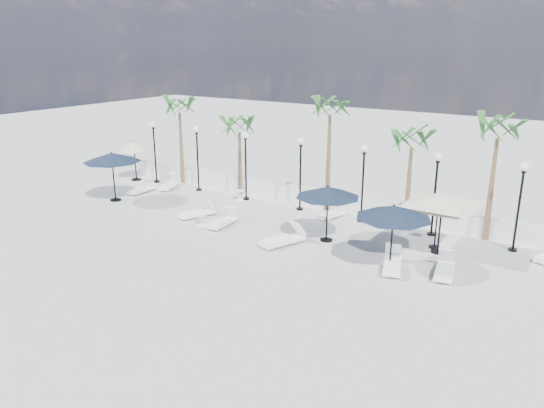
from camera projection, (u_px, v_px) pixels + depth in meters
The scene contains 31 objects.
ground at pixel (224, 248), 22.86m from camera, with size 100.00×100.00×0.00m, color #ACACA7.
balustrade at pixel (309, 197), 28.72m from camera, with size 26.00×0.30×1.01m.
lamppost_0 at pixel (154, 143), 32.83m from camera, with size 0.36×0.36×3.84m.
lamppost_1 at pixel (197, 149), 30.99m from camera, with size 0.36×0.36×3.84m.
lamppost_2 at pixel (246, 156), 29.16m from camera, with size 0.36×0.36×3.84m.
lamppost_3 at pixel (300, 164), 27.32m from camera, with size 0.36×0.36×3.84m.
lamppost_4 at pixel (363, 172), 25.49m from camera, with size 0.36×0.36×3.84m.
lamppost_5 at pixel (436, 183), 23.66m from camera, with size 0.36×0.36×3.84m.
lamppost_6 at pixel (521, 194), 21.82m from camera, with size 0.36×0.36×3.84m.
palm_0 at pixel (179, 110), 32.08m from camera, with size 2.60×2.60×5.50m.
palm_1 at pixel (239, 130), 29.95m from camera, with size 2.60×2.60×4.70m.
palm_2 at pixel (330, 113), 26.57m from camera, with size 2.60×2.60×6.10m.
palm_3 at pixel (412, 144), 24.65m from camera, with size 2.60×2.60×4.90m.
palm_4 at pixel (498, 135), 22.49m from camera, with size 2.60×2.60×5.70m.
lounger_0 at pixel (141, 189), 31.16m from camera, with size 0.60×1.80×0.67m.
lounger_1 at pixel (170, 184), 32.09m from camera, with size 1.28×2.12×0.76m.
lounger_2 at pixel (223, 221), 25.53m from camera, with size 0.79×1.98×0.72m.
lounger_3 at pixel (197, 212), 26.82m from camera, with size 1.26×2.00×0.72m.
lounger_4 at pixel (332, 214), 26.71m from camera, with size 0.99×1.76×0.63m.
lounger_5 at pixel (283, 239), 23.13m from camera, with size 1.41×2.27×0.81m.
lounger_6 at pixel (392, 263), 20.65m from camera, with size 1.29×2.16×0.77m.
lounger_7 at pixel (444, 269), 20.14m from camera, with size 1.02×2.08×0.75m.
side_table_0 at pixel (239, 194), 29.69m from camera, with size 0.57×0.57×0.55m.
side_table_1 at pixel (201, 219), 25.61m from camera, with size 0.53×0.53×0.51m.
side_table_2 at pixel (406, 229), 24.38m from camera, with size 0.48×0.48×0.47m.
parasol_navy_left at pixel (112, 158), 28.97m from camera, with size 3.15×3.15×2.78m.
parasol_navy_mid at pixel (328, 192), 23.05m from camera, with size 2.86×2.86×2.56m.
parasol_navy_right at pixel (393, 212), 20.10m from camera, with size 2.95×2.95×2.64m.
parasol_cream_sq_a at pixel (443, 195), 21.62m from camera, with size 5.52×5.52×2.71m.
parasol_cream_sq_b at pixel (439, 201), 22.27m from camera, with size 4.56×4.56×2.29m.
parasol_cream_small at pixel (134, 147), 33.47m from camera, with size 2.06×2.06×2.53m.
Camera 1 is at (13.42, -16.67, 8.51)m, focal length 35.00 mm.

